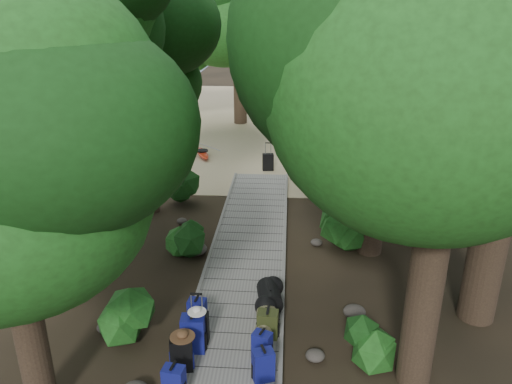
# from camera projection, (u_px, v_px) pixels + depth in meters

# --- Properties ---
(ground) EXTENTS (120.00, 120.00, 0.00)m
(ground) POSITION_uv_depth(u_px,v_px,m) (244.00, 273.00, 12.27)
(ground) COLOR #332719
(ground) RESTS_ON ground
(sand_beach) EXTENTS (40.00, 22.00, 0.02)m
(sand_beach) POSITION_uv_depth(u_px,v_px,m) (271.00, 121.00, 27.12)
(sand_beach) COLOR tan
(sand_beach) RESTS_ON ground
(boardwalk) EXTENTS (2.00, 12.00, 0.12)m
(boardwalk) POSITION_uv_depth(u_px,v_px,m) (248.00, 252.00, 13.17)
(boardwalk) COLOR gray
(boardwalk) RESTS_ON ground
(backpack_left_a) EXTENTS (0.39, 0.30, 0.66)m
(backpack_left_a) POSITION_uv_depth(u_px,v_px,m) (174.00, 381.00, 8.21)
(backpack_left_a) COLOR navy
(backpack_left_a) RESTS_ON boardwalk
(backpack_left_b) EXTENTS (0.44, 0.35, 0.72)m
(backpack_left_b) POSITION_uv_depth(u_px,v_px,m) (181.00, 352.00, 8.83)
(backpack_left_b) COLOR black
(backpack_left_b) RESTS_ON boardwalk
(backpack_left_c) EXTENTS (0.45, 0.34, 0.81)m
(backpack_left_c) POSITION_uv_depth(u_px,v_px,m) (193.00, 332.00, 9.29)
(backpack_left_c) COLOR navy
(backpack_left_c) RESTS_ON boardwalk
(backpack_left_d) EXTENTS (0.39, 0.30, 0.55)m
(backpack_left_d) POSITION_uv_depth(u_px,v_px,m) (197.00, 309.00, 10.18)
(backpack_left_d) COLOR navy
(backpack_left_d) RESTS_ON boardwalk
(backpack_right_b) EXTENTS (0.43, 0.36, 0.65)m
(backpack_right_b) POSITION_uv_depth(u_px,v_px,m) (263.00, 364.00, 8.60)
(backpack_right_b) COLOR navy
(backpack_right_b) RESTS_ON boardwalk
(backpack_right_c) EXTENTS (0.40, 0.35, 0.58)m
(backpack_right_c) POSITION_uv_depth(u_px,v_px,m) (262.00, 344.00, 9.15)
(backpack_right_c) COLOR navy
(backpack_right_c) RESTS_ON boardwalk
(backpack_right_d) EXTENTS (0.42, 0.31, 0.61)m
(backpack_right_d) POSITION_uv_depth(u_px,v_px,m) (268.00, 323.00, 9.70)
(backpack_right_d) COLOR #2E3817
(backpack_right_d) RESTS_ON boardwalk
(duffel_right_khaki) EXTENTS (0.43, 0.61, 0.38)m
(duffel_right_khaki) POSITION_uv_depth(u_px,v_px,m) (266.00, 321.00, 9.95)
(duffel_right_khaki) COLOR olive
(duffel_right_khaki) RESTS_ON boardwalk
(duffel_right_black) EXTENTS (0.61, 0.84, 0.49)m
(duffel_right_black) POSITION_uv_depth(u_px,v_px,m) (269.00, 296.00, 10.69)
(duffel_right_black) COLOR black
(duffel_right_black) RESTS_ON boardwalk
(suitcase_on_boardwalk) EXTENTS (0.41, 0.23, 0.63)m
(suitcase_on_boardwalk) POSITION_uv_depth(u_px,v_px,m) (198.00, 328.00, 9.55)
(suitcase_on_boardwalk) COLOR black
(suitcase_on_boardwalk) RESTS_ON boardwalk
(lone_suitcase_on_sand) EXTENTS (0.45, 0.30, 0.66)m
(lone_suitcase_on_sand) POSITION_uv_depth(u_px,v_px,m) (268.00, 162.00, 19.35)
(lone_suitcase_on_sand) COLOR black
(lone_suitcase_on_sand) RESTS_ON sand_beach
(hat_brown) EXTENTS (0.44, 0.44, 0.13)m
(hat_brown) POSITION_uv_depth(u_px,v_px,m) (182.00, 334.00, 8.64)
(hat_brown) COLOR #51351E
(hat_brown) RESTS_ON backpack_left_b
(hat_white) EXTENTS (0.35, 0.35, 0.12)m
(hat_white) POSITION_uv_depth(u_px,v_px,m) (197.00, 309.00, 9.17)
(hat_white) COLOR silver
(hat_white) RESTS_ON backpack_left_c
(kayak) EXTENTS (1.96, 3.58, 0.35)m
(kayak) POSITION_uv_depth(u_px,v_px,m) (202.00, 152.00, 21.11)
(kayak) COLOR #B0240F
(kayak) RESTS_ON sand_beach
(sun_lounger) EXTENTS (1.16, 1.83, 0.56)m
(sun_lounger) POSITION_uv_depth(u_px,v_px,m) (333.00, 147.00, 21.47)
(sun_lounger) COLOR silver
(sun_lounger) RESTS_ON sand_beach
(tree_right_a) EXTENTS (5.06, 5.06, 8.43)m
(tree_right_a) POSITION_uv_depth(u_px,v_px,m) (445.00, 152.00, 7.35)
(tree_right_a) COLOR black
(tree_right_a) RESTS_ON ground
(tree_right_c) EXTENTS (5.35, 5.35, 9.26)m
(tree_right_c) POSITION_uv_depth(u_px,v_px,m) (385.00, 75.00, 11.64)
(tree_right_c) COLOR black
(tree_right_c) RESTS_ON ground
(tree_right_d) EXTENTS (6.43, 6.43, 11.79)m
(tree_right_d) POSITION_uv_depth(u_px,v_px,m) (462.00, 15.00, 13.14)
(tree_right_d) COLOR black
(tree_right_d) RESTS_ON ground
(tree_right_e) EXTENTS (5.13, 5.13, 9.23)m
(tree_right_e) POSITION_uv_depth(u_px,v_px,m) (396.00, 51.00, 16.79)
(tree_right_e) COLOR black
(tree_right_e) RESTS_ON ground
(tree_right_f) EXTENTS (5.52, 5.52, 9.85)m
(tree_right_f) POSITION_uv_depth(u_px,v_px,m) (439.00, 35.00, 19.45)
(tree_right_f) COLOR black
(tree_right_f) RESTS_ON ground
(tree_left_a) EXTENTS (4.17, 4.17, 6.95)m
(tree_left_a) POSITION_uv_depth(u_px,v_px,m) (6.00, 215.00, 7.03)
(tree_left_a) COLOR black
(tree_left_a) RESTS_ON ground
(tree_left_b) EXTENTS (5.40, 5.40, 9.71)m
(tree_left_b) POSITION_uv_depth(u_px,v_px,m) (41.00, 71.00, 10.74)
(tree_left_b) COLOR black
(tree_left_b) RESTS_ON ground
(tree_left_c) EXTENTS (4.39, 4.39, 7.64)m
(tree_left_c) POSITION_uv_depth(u_px,v_px,m) (141.00, 90.00, 14.45)
(tree_left_c) COLOR black
(tree_left_c) RESTS_ON ground
(tree_back_a) EXTENTS (5.65, 5.65, 9.78)m
(tree_back_a) POSITION_uv_depth(u_px,v_px,m) (239.00, 27.00, 24.96)
(tree_back_a) COLOR black
(tree_back_a) RESTS_ON ground
(tree_back_b) EXTENTS (6.10, 6.10, 10.89)m
(tree_back_b) POSITION_uv_depth(u_px,v_px,m) (315.00, 16.00, 24.38)
(tree_back_b) COLOR black
(tree_back_b) RESTS_ON ground
(tree_back_c) EXTENTS (4.61, 4.61, 8.30)m
(tree_back_c) POSITION_uv_depth(u_px,v_px,m) (381.00, 44.00, 24.58)
(tree_back_c) COLOR black
(tree_back_c) RESTS_ON ground
(tree_back_d) EXTENTS (4.20, 4.20, 7.00)m
(tree_back_d) POSITION_uv_depth(u_px,v_px,m) (165.00, 57.00, 25.25)
(tree_back_d) COLOR black
(tree_back_d) RESTS_ON ground
(palm_right_a) EXTENTS (3.95, 3.95, 6.74)m
(palm_right_a) POSITION_uv_depth(u_px,v_px,m) (355.00, 97.00, 15.84)
(palm_right_a) COLOR #184513
(palm_right_a) RESTS_ON ground
(palm_right_b) EXTENTS (4.05, 4.05, 7.83)m
(palm_right_b) POSITION_uv_depth(u_px,v_px,m) (388.00, 60.00, 20.48)
(palm_right_b) COLOR #184513
(palm_right_b) RESTS_ON ground
(palm_right_c) EXTENTS (4.39, 4.39, 6.98)m
(palm_right_c) POSITION_uv_depth(u_px,v_px,m) (333.00, 64.00, 22.41)
(palm_right_c) COLOR #184513
(palm_right_c) RESTS_ON ground
(palm_left_a) EXTENTS (3.98, 3.98, 6.34)m
(palm_left_a) POSITION_uv_depth(u_px,v_px,m) (140.00, 91.00, 18.03)
(palm_left_a) COLOR #184513
(palm_left_a) RESTS_ON ground
(rock_left_b) EXTENTS (0.40, 0.36, 0.22)m
(rock_left_b) POSITION_uv_depth(u_px,v_px,m) (107.00, 327.00, 10.09)
(rock_left_b) COLOR #4C473F
(rock_left_b) RESTS_ON ground
(rock_left_c) EXTENTS (0.59, 0.53, 0.32)m
(rock_left_c) POSITION_uv_depth(u_px,v_px,m) (196.00, 249.00, 13.11)
(rock_left_c) COLOR #4C473F
(rock_left_c) RESTS_ON ground
(rock_left_d) EXTENTS (0.30, 0.27, 0.17)m
(rock_left_d) POSITION_uv_depth(u_px,v_px,m) (182.00, 221.00, 14.93)
(rock_left_d) COLOR #4C473F
(rock_left_d) RESTS_ON ground
(rock_right_a) EXTENTS (0.37, 0.33, 0.20)m
(rock_right_a) POSITION_uv_depth(u_px,v_px,m) (315.00, 355.00, 9.31)
(rock_right_a) COLOR #4C473F
(rock_right_a) RESTS_ON ground
(rock_right_b) EXTENTS (0.48, 0.43, 0.26)m
(rock_right_b) POSITION_uv_depth(u_px,v_px,m) (354.00, 312.00, 10.55)
(rock_right_b) COLOR #4C473F
(rock_right_b) RESTS_ON ground
(rock_right_c) EXTENTS (0.32, 0.29, 0.18)m
(rock_right_c) POSITION_uv_depth(u_px,v_px,m) (317.00, 242.00, 13.61)
(rock_right_c) COLOR #4C473F
(rock_right_c) RESTS_ON ground
(rock_right_d) EXTENTS (0.63, 0.57, 0.35)m
(rock_right_d) POSITION_uv_depth(u_px,v_px,m) (336.00, 202.00, 16.05)
(rock_right_d) COLOR #4C473F
(rock_right_d) RESTS_ON ground
(shrub_left_a) EXTENTS (1.12, 1.12, 1.01)m
(shrub_left_a) POSITION_uv_depth(u_px,v_px,m) (125.00, 317.00, 9.77)
(shrub_left_a) COLOR #1A4414
(shrub_left_a) RESTS_ON ground
(shrub_left_b) EXTENTS (0.96, 0.96, 0.87)m
(shrub_left_b) POSITION_uv_depth(u_px,v_px,m) (185.00, 238.00, 13.09)
(shrub_left_b) COLOR #1A4414
(shrub_left_b) RESTS_ON ground
(shrub_left_c) EXTENTS (1.26, 1.26, 1.14)m
(shrub_left_c) POSITION_uv_depth(u_px,v_px,m) (182.00, 186.00, 16.27)
(shrub_left_c) COLOR #1A4414
(shrub_left_c) RESTS_ON ground
(shrub_right_a) EXTENTS (0.91, 0.91, 0.82)m
(shrub_right_a) POSITION_uv_depth(u_px,v_px,m) (368.00, 342.00, 9.18)
(shrub_right_a) COLOR #1A4414
(shrub_right_a) RESTS_ON ground
(shrub_right_b) EXTENTS (1.35, 1.35, 1.22)m
(shrub_right_b) POSITION_uv_depth(u_px,v_px,m) (342.00, 224.00, 13.48)
(shrub_right_b) COLOR #1A4414
(shrub_right_b) RESTS_ON ground
(shrub_right_c) EXTENTS (0.77, 0.77, 0.69)m
(shrub_right_c) POSITION_uv_depth(u_px,v_px,m) (323.00, 182.00, 17.28)
(shrub_right_c) COLOR #1A4414
(shrub_right_c) RESTS_ON ground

